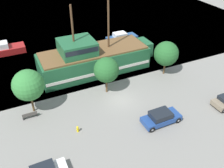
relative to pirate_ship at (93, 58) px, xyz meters
The scene contains 11 objects.
ground_plane 8.42m from the pirate_ship, 88.02° to the right, with size 160.00×160.00×0.00m, color gray.
water_surface 35.89m from the pirate_ship, 89.55° to the left, with size 80.00×80.00×0.00m, color #33566B.
pirate_ship is the anchor object (origin of this frame).
moored_boat_dockside 11.86m from the pirate_ship, 42.11° to the left, with size 5.75×2.26×1.57m.
moored_boat_outer 16.64m from the pirate_ship, 135.69° to the left, with size 6.94×2.54×2.01m.
parked_car_curb_front 14.27m from the pirate_ship, 79.32° to the right, with size 4.48×1.97×1.52m.
fire_hydrant 13.12m from the pirate_ship, 119.20° to the right, with size 0.42×0.25×0.76m.
bench_promenade_east 12.79m from the pirate_ship, 147.11° to the right, with size 1.69×0.45×0.85m.
tree_row_east 11.70m from the pirate_ship, 150.07° to the right, with size 3.62×3.62×5.56m.
tree_row_mideast 6.11m from the pirate_ship, 94.59° to the right, with size 3.26×3.26×5.03m.
tree_row_midwest 10.62m from the pirate_ship, 30.14° to the right, with size 3.51×3.51×5.06m.
Camera 1 is at (-11.56, -22.52, 19.67)m, focal length 40.00 mm.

